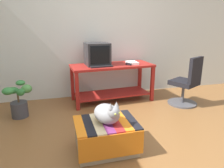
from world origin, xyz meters
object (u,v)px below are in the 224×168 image
(potted_plant, at_px, (19,101))
(stapler, at_px, (129,64))
(tv_monitor, at_px, (97,54))
(office_chair, at_px, (187,84))
(cat, at_px, (108,113))
(ottoman_with_blanket, at_px, (106,136))
(desk, at_px, (112,76))
(book, at_px, (132,63))
(keyboard, at_px, (101,66))

(potted_plant, relative_size, stapler, 5.15)
(tv_monitor, height_order, office_chair, tv_monitor)
(cat, relative_size, potted_plant, 0.79)
(tv_monitor, distance_m, office_chair, 1.70)
(ottoman_with_blanket, xyz_separation_m, stapler, (0.78, 1.47, 0.54))
(desk, height_order, ottoman_with_blanket, desk)
(tv_monitor, height_order, potted_plant, tv_monitor)
(desk, distance_m, stapler, 0.39)
(ottoman_with_blanket, height_order, stapler, stapler)
(tv_monitor, distance_m, potted_plant, 1.53)
(desk, height_order, office_chair, office_chair)
(potted_plant, bearing_deg, desk, 12.20)
(book, bearing_deg, office_chair, -32.57)
(ottoman_with_blanket, bearing_deg, cat, -56.92)
(desk, distance_m, cat, 1.69)
(book, relative_size, stapler, 2.53)
(book, distance_m, potted_plant, 2.08)
(keyboard, xyz_separation_m, office_chair, (1.47, -0.43, -0.33))
(keyboard, distance_m, cat, 1.50)
(keyboard, relative_size, stapler, 3.64)
(desk, xyz_separation_m, potted_plant, (-1.61, -0.35, -0.21))
(book, relative_size, ottoman_with_blanket, 0.40)
(keyboard, relative_size, potted_plant, 0.71)
(cat, distance_m, potted_plant, 1.71)
(cat, xyz_separation_m, stapler, (0.77, 1.49, 0.25))
(tv_monitor, height_order, cat, tv_monitor)
(desk, xyz_separation_m, office_chair, (1.23, -0.58, -0.09))
(desk, bearing_deg, office_chair, -29.29)
(keyboard, bearing_deg, tv_monitor, 93.08)
(tv_monitor, height_order, ottoman_with_blanket, tv_monitor)
(keyboard, distance_m, ottoman_with_blanket, 1.55)
(book, relative_size, office_chair, 0.31)
(desk, bearing_deg, ottoman_with_blanket, -111.49)
(desk, height_order, book, book)
(office_chair, height_order, stapler, office_chair)
(stapler, bearing_deg, book, 3.30)
(ottoman_with_blanket, bearing_deg, office_chair, 30.28)
(ottoman_with_blanket, bearing_deg, stapler, 61.94)
(cat, bearing_deg, tv_monitor, 61.10)
(potted_plant, xyz_separation_m, office_chair, (2.84, -0.23, 0.12))
(ottoman_with_blanket, distance_m, potted_plant, 1.67)
(keyboard, xyz_separation_m, ottoman_with_blanket, (-0.26, -1.44, -0.53))
(tv_monitor, relative_size, book, 1.60)
(potted_plant, relative_size, office_chair, 0.64)
(cat, xyz_separation_m, office_chair, (1.72, 1.03, -0.09))
(desk, relative_size, stapler, 14.08)
(desk, xyz_separation_m, book, (0.39, -0.02, 0.24))
(tv_monitor, bearing_deg, book, -9.10)
(ottoman_with_blanket, height_order, cat, cat)
(keyboard, relative_size, office_chair, 0.45)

